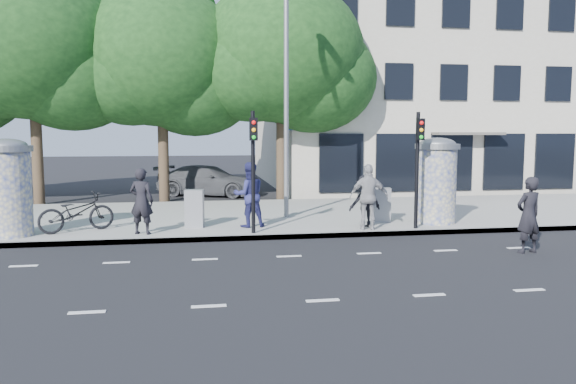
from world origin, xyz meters
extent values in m
plane|color=black|center=(0.00, 0.00, 0.00)|extent=(120.00, 120.00, 0.00)
cube|color=gray|center=(0.00, 7.50, 0.07)|extent=(40.00, 8.00, 0.15)
cube|color=slate|center=(0.00, 3.55, 0.07)|extent=(40.00, 0.10, 0.16)
cube|color=silver|center=(0.00, -2.20, 0.00)|extent=(32.00, 0.12, 0.01)
cube|color=silver|center=(0.00, 1.40, 0.00)|extent=(32.00, 0.12, 0.01)
cylinder|color=beige|center=(-7.20, 4.50, 1.30)|extent=(1.20, 1.20, 2.30)
cylinder|color=slate|center=(-7.20, 4.50, 2.53)|extent=(1.36, 1.36, 0.16)
ellipsoid|color=slate|center=(-7.20, 4.50, 2.61)|extent=(1.10, 1.10, 0.38)
cylinder|color=beige|center=(5.20, 4.70, 1.30)|extent=(1.20, 1.20, 2.30)
cylinder|color=slate|center=(5.20, 4.70, 2.53)|extent=(1.36, 1.36, 0.16)
ellipsoid|color=slate|center=(5.20, 4.70, 2.61)|extent=(1.10, 1.10, 0.38)
cylinder|color=black|center=(-0.60, 3.85, 1.85)|extent=(0.11, 0.11, 3.40)
cube|color=black|center=(-0.60, 3.67, 3.05)|extent=(0.22, 0.14, 0.62)
cylinder|color=black|center=(4.20, 3.85, 1.85)|extent=(0.11, 0.11, 3.40)
cube|color=black|center=(4.20, 3.67, 3.05)|extent=(0.22, 0.14, 0.62)
cylinder|color=slate|center=(0.80, 6.70, 4.15)|extent=(0.16, 0.16, 8.00)
cylinder|color=#38281C|center=(-8.50, 12.50, 2.36)|extent=(0.44, 0.44, 4.73)
ellipsoid|color=#133312|center=(-8.50, 12.50, 6.51)|extent=(7.20, 7.20, 6.12)
cylinder|color=#38281C|center=(-3.50, 12.70, 2.21)|extent=(0.44, 0.44, 4.41)
ellipsoid|color=#133312|center=(-3.50, 12.70, 6.08)|extent=(6.80, 6.80, 5.78)
cylinder|color=#38281C|center=(1.50, 12.30, 2.29)|extent=(0.44, 0.44, 4.59)
ellipsoid|color=#133312|center=(1.50, 12.30, 6.32)|extent=(7.00, 7.00, 5.95)
cube|color=#B7AF9A|center=(12.00, 20.00, 6.00)|extent=(20.00, 15.00, 12.00)
cube|color=black|center=(12.00, 12.45, 1.60)|extent=(18.00, 0.10, 2.60)
cube|color=#59544C|center=(10.00, 12.10, 2.90)|extent=(3.20, 0.90, 0.12)
cube|color=#194C8C|center=(2.50, 12.45, 3.20)|extent=(1.60, 0.06, 0.30)
imported|color=black|center=(-3.67, 4.20, 1.07)|extent=(0.78, 0.64, 1.85)
imported|color=navy|center=(-0.62, 4.89, 1.12)|extent=(1.03, 0.86, 1.94)
imported|color=black|center=(2.79, 4.32, 0.93)|extent=(1.09, 0.74, 1.55)
imported|color=#959497|center=(2.75, 3.85, 1.10)|extent=(1.20, 0.79, 1.91)
imported|color=black|center=(5.88, 0.84, 0.94)|extent=(0.76, 0.58, 1.89)
imported|color=black|center=(-5.53, 4.87, 0.70)|extent=(1.63, 2.21, 1.11)
cube|color=gray|center=(-2.23, 5.11, 0.71)|extent=(0.59, 0.47, 1.12)
cube|color=gray|center=(3.63, 5.19, 0.68)|extent=(0.58, 0.48, 1.07)
imported|color=#47494D|center=(-1.58, 14.78, 0.70)|extent=(3.75, 5.23, 1.41)
camera|label=1|loc=(-2.19, -11.64, 2.98)|focal=35.00mm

